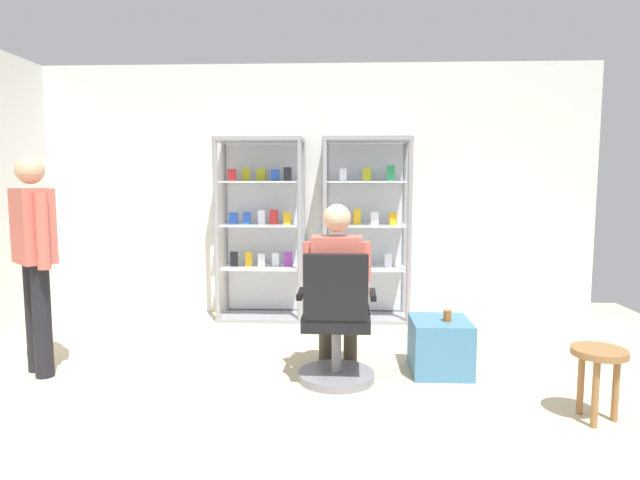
# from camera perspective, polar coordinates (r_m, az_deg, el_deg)

# --- Properties ---
(ground_plane) EXTENTS (7.20, 7.20, 0.00)m
(ground_plane) POSITION_cam_1_polar(r_m,az_deg,el_deg) (3.15, -3.66, -21.00)
(ground_plane) COLOR #C6B793
(back_wall) EXTENTS (6.00, 0.10, 2.70)m
(back_wall) POSITION_cam_1_polar(r_m,az_deg,el_deg) (5.79, -0.58, 5.30)
(back_wall) COLOR silver
(back_wall) RESTS_ON ground
(display_cabinet_left) EXTENTS (0.90, 0.45, 1.90)m
(display_cabinet_left) POSITION_cam_1_polar(r_m,az_deg,el_deg) (5.63, -6.30, 1.32)
(display_cabinet_left) COLOR gray
(display_cabinet_left) RESTS_ON ground
(display_cabinet_right) EXTENTS (0.90, 0.45, 1.90)m
(display_cabinet_right) POSITION_cam_1_polar(r_m,az_deg,el_deg) (5.57, 4.96, 1.26)
(display_cabinet_right) COLOR gray
(display_cabinet_right) RESTS_ON ground
(office_chair) EXTENTS (0.57, 0.56, 0.96)m
(office_chair) POSITION_cam_1_polar(r_m,az_deg,el_deg) (3.83, 1.77, -9.63)
(office_chair) COLOR slate
(office_chair) RESTS_ON ground
(seated_shopkeeper) EXTENTS (0.49, 0.57, 1.29)m
(seated_shopkeeper) POSITION_cam_1_polar(r_m,az_deg,el_deg) (3.92, 1.86, -4.49)
(seated_shopkeeper) COLOR #3F382D
(seated_shopkeeper) RESTS_ON ground
(storage_crate) EXTENTS (0.44, 0.47, 0.41)m
(storage_crate) POSITION_cam_1_polar(r_m,az_deg,el_deg) (4.20, 12.82, -11.08)
(storage_crate) COLOR teal
(storage_crate) RESTS_ON ground
(tea_glass) EXTENTS (0.06, 0.06, 0.08)m
(tea_glass) POSITION_cam_1_polar(r_m,az_deg,el_deg) (4.09, 13.59, -7.95)
(tea_glass) COLOR brown
(tea_glass) RESTS_ON storage_crate
(standing_customer) EXTENTS (0.41, 0.41, 1.63)m
(standing_customer) POSITION_cam_1_polar(r_m,az_deg,el_deg) (4.44, -28.46, -1.10)
(standing_customer) COLOR black
(standing_customer) RESTS_ON ground
(wooden_stool) EXTENTS (0.32, 0.32, 0.45)m
(wooden_stool) POSITION_cam_1_polar(r_m,az_deg,el_deg) (3.66, 27.86, -11.73)
(wooden_stool) COLOR olive
(wooden_stool) RESTS_ON ground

